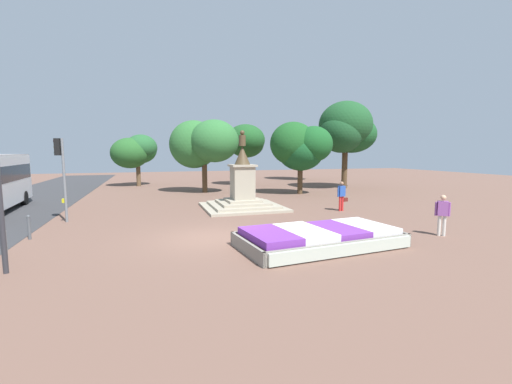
{
  "coord_description": "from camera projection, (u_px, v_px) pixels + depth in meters",
  "views": [
    {
      "loc": [
        -2.18,
        -13.12,
        3.36
      ],
      "look_at": [
        2.66,
        2.3,
        1.48
      ],
      "focal_mm": 24.0,
      "sensor_mm": 36.0,
      "label": 1
    }
  ],
  "objects": [
    {
      "name": "park_tree_behind_statue",
      "position": [
        346.0,
        130.0,
        31.5
      ],
      "size": [
        5.91,
        5.55,
        7.99
      ],
      "color": "#4C3823",
      "rests_on": "ground_plane"
    },
    {
      "name": "park_tree_far_right",
      "position": [
        136.0,
        150.0,
        34.05
      ],
      "size": [
        4.47,
        3.86,
        5.13
      ],
      "color": "brown",
      "rests_on": "ground_plane"
    },
    {
      "name": "kerb_bollard_north",
      "position": [
        29.0,
        227.0,
        13.21
      ],
      "size": [
        0.12,
        0.12,
        0.95
      ],
      "color": "#4C5156",
      "rests_on": "ground_plane"
    },
    {
      "name": "park_tree_street_side",
      "position": [
        203.0,
        143.0,
        28.17
      ],
      "size": [
        5.49,
        5.01,
        6.0
      ],
      "color": "#4C3823",
      "rests_on": "ground_plane"
    },
    {
      "name": "pedestrian_with_handbag",
      "position": [
        342.0,
        194.0,
        19.6
      ],
      "size": [
        0.73,
        0.28,
        1.7
      ],
      "color": "red",
      "rests_on": "ground_plane"
    },
    {
      "name": "statue_monument",
      "position": [
        243.0,
        193.0,
        20.53
      ],
      "size": [
        4.65,
        4.65,
        4.65
      ],
      "color": "#9E937F",
      "rests_on": "ground_plane"
    },
    {
      "name": "flower_planter",
      "position": [
        320.0,
        238.0,
        12.26
      ],
      "size": [
        6.07,
        3.53,
        0.69
      ],
      "color": "#38281C",
      "rests_on": "ground_plane"
    },
    {
      "name": "kerb_bollard_mid_b",
      "position": [
        4.0,
        242.0,
        10.97
      ],
      "size": [
        0.15,
        0.15,
        0.92
      ],
      "color": "slate",
      "rests_on": "ground_plane"
    },
    {
      "name": "park_tree_far_left",
      "position": [
        246.0,
        142.0,
        34.81
      ],
      "size": [
        3.91,
        4.22,
        6.18
      ],
      "color": "brown",
      "rests_on": "ground_plane"
    },
    {
      "name": "park_tree_distant",
      "position": [
        302.0,
        143.0,
        41.44
      ],
      "size": [
        4.72,
        5.43,
        6.33
      ],
      "color": "#4C3823",
      "rests_on": "ground_plane"
    },
    {
      "name": "park_tree_mid_canopy",
      "position": [
        300.0,
        147.0,
        27.13
      ],
      "size": [
        4.7,
        4.17,
        5.76
      ],
      "color": "#4C3823",
      "rests_on": "ground_plane"
    },
    {
      "name": "pedestrian_near_planter",
      "position": [
        442.0,
        212.0,
        13.72
      ],
      "size": [
        0.48,
        0.4,
        1.67
      ],
      "color": "beige",
      "rests_on": "ground_plane"
    },
    {
      "name": "ground_plane",
      "position": [
        209.0,
        238.0,
        13.48
      ],
      "size": [
        95.87,
        95.87,
        0.0
      ],
      "primitive_type": "plane",
      "color": "brown"
    },
    {
      "name": "traffic_light_mid_block",
      "position": [
        61.0,
        165.0,
        16.21
      ],
      "size": [
        0.41,
        0.29,
        4.01
      ],
      "color": "slate",
      "rests_on": "ground_plane"
    }
  ]
}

